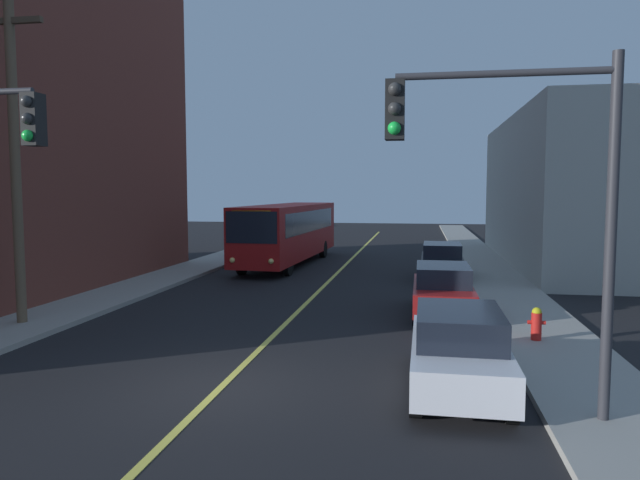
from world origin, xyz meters
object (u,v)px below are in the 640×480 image
at_px(parked_car_black, 442,261).
at_px(fire_hydrant, 536,323).
at_px(parked_car_white, 459,349).
at_px(traffic_signal_right_corner, 514,169).
at_px(utility_pole_near, 14,130).
at_px(city_bus, 289,231).
at_px(parked_car_red, 443,290).

bearing_deg(parked_car_black, fire_hydrant, -79.70).
xyz_separation_m(parked_car_white, traffic_signal_right_corner, (0.73, -1.44, 3.46)).
bearing_deg(parked_car_white, utility_pole_near, 164.46).
bearing_deg(parked_car_white, city_bus, 112.34).
xyz_separation_m(parked_car_red, utility_pole_near, (-12.06, -3.59, 4.80)).
bearing_deg(parked_car_red, fire_hydrant, -54.98).
distance_m(city_bus, fire_hydrant, 18.03).
relative_size(parked_car_red, parked_car_black, 0.99).
relative_size(city_bus, traffic_signal_right_corner, 2.04).
xyz_separation_m(parked_car_black, utility_pole_near, (-12.31, -11.30, 4.80)).
xyz_separation_m(parked_car_white, parked_car_red, (-0.06, 6.96, 0.00)).
bearing_deg(fire_hydrant, parked_car_white, -119.88).
height_order(parked_car_white, parked_car_black, same).
distance_m(city_bus, traffic_signal_right_corner, 22.08).
bearing_deg(traffic_signal_right_corner, parked_car_red, 95.37).
bearing_deg(utility_pole_near, city_bus, 74.14).
relative_size(city_bus, parked_car_red, 2.78).
bearing_deg(parked_car_black, city_bus, 152.42).
relative_size(parked_car_red, utility_pole_near, 0.44).
relative_size(parked_car_white, fire_hydrant, 5.25).
bearing_deg(city_bus, parked_car_black, -27.58).
bearing_deg(fire_hydrant, parked_car_black, 100.30).
relative_size(parked_car_white, utility_pole_near, 0.44).
bearing_deg(city_bus, parked_car_white, -67.66).
bearing_deg(utility_pole_near, fire_hydrant, 1.65).
distance_m(parked_car_red, utility_pole_near, 13.47).
xyz_separation_m(parked_car_white, fire_hydrant, (2.17, 3.78, -0.26)).
height_order(parked_car_red, traffic_signal_right_corner, traffic_signal_right_corner).
bearing_deg(utility_pole_near, parked_car_white, -15.54).
bearing_deg(traffic_signal_right_corner, parked_car_white, 117.03).
distance_m(parked_car_red, fire_hydrant, 3.89).
xyz_separation_m(parked_car_white, utility_pole_near, (-12.11, 3.37, 4.80)).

